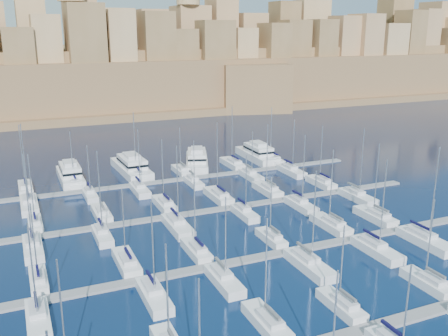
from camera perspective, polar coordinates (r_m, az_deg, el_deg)
name	(u,v)px	position (r m, az deg, el deg)	size (l,w,h in m)	color
ground	(252,227)	(89.81, 3.18, -6.69)	(600.00, 600.00, 0.00)	black
pontoon_near	(380,326)	(64.55, 17.39, -16.82)	(84.00, 2.00, 0.40)	slate
pontoon_mid_near	(286,252)	(80.10, 7.07, -9.52)	(84.00, 2.00, 0.40)	slate
pontoon_mid_far	(229,208)	(98.16, 0.57, -4.56)	(84.00, 2.00, 0.40)	slate
pontoon_far	(191,178)	(117.56, -3.79, -1.15)	(84.00, 2.00, 0.40)	slate
sailboat_2	(267,322)	(61.70, 4.93, -17.14)	(2.62, 8.73, 13.92)	white
sailboat_3	(341,305)	(66.33, 13.28, -15.03)	(2.37, 7.91, 11.55)	white
sailboat_4	(428,282)	(75.05, 22.26, -12.02)	(2.44, 8.15, 12.84)	white
sailboat_12	(39,280)	(74.73, -20.43, -11.95)	(2.29, 7.64, 12.17)	white
sailboat_13	(127,262)	(76.52, -11.06, -10.52)	(2.70, 9.02, 12.24)	white
sailboat_14	(196,251)	(78.91, -3.16, -9.40)	(2.51, 8.35, 12.74)	white
sailboat_15	(271,238)	(83.56, 5.44, -7.98)	(2.26, 7.53, 11.38)	white
sailboat_16	(331,224)	(90.56, 12.13, -6.33)	(2.85, 9.49, 14.52)	white
sailboat_17	(375,216)	(96.37, 16.93, -5.31)	(2.87, 9.56, 14.66)	white
sailboat_18	(38,319)	(65.89, -20.48, -15.86)	(2.65, 8.84, 13.52)	white
sailboat_19	(154,295)	(67.32, -8.03, -14.22)	(2.77, 9.24, 14.15)	white
sailboat_20	(224,280)	(70.32, -0.01, -12.67)	(2.67, 8.88, 13.30)	white
sailboat_21	(309,264)	(75.51, 9.70, -10.79)	(3.07, 10.23, 15.49)	white
sailboat_22	(376,249)	(82.67, 17.02, -8.86)	(2.94, 9.79, 15.80)	white
sailboat_23	(425,240)	(88.62, 22.04, -7.65)	(3.21, 10.69, 16.88)	white
sailboat_24	(35,224)	(94.96, -20.77, -5.99)	(2.31, 7.72, 13.68)	white
sailboat_25	(102,213)	(96.53, -13.82, -5.05)	(2.71, 9.03, 12.92)	white
sailboat_26	(165,204)	(99.13, -6.80, -4.13)	(2.77, 9.24, 14.04)	white
sailboat_27	(219,196)	(103.17, -0.63, -3.20)	(3.02, 10.05, 16.34)	white
sailboat_28	(268,190)	(107.60, 5.01, -2.47)	(2.83, 9.45, 15.22)	white
sailboat_29	(321,182)	(114.23, 11.04, -1.64)	(2.70, 9.00, 13.87)	white
sailboat_30	(33,247)	(85.28, -21.00, -8.47)	(2.85, 9.51, 16.38)	white
sailboat_31	(102,235)	(86.74, -13.74, -7.46)	(2.45, 8.17, 11.83)	white
sailboat_32	(177,225)	(88.48, -5.34, -6.56)	(3.10, 10.34, 15.55)	white
sailboat_33	(244,213)	(94.09, 2.35, -5.15)	(2.48, 8.26, 12.38)	white
sailboat_34	(301,205)	(99.33, 8.75, -4.16)	(2.70, 9.00, 15.13)	white
sailboat_35	(357,196)	(106.48, 14.98, -3.16)	(2.93, 9.78, 15.33)	white
sailboat_36	(26,188)	(116.60, -21.73, -2.12)	(2.82, 9.40, 14.87)	white
sailboat_37	(74,183)	(116.59, -16.74, -1.68)	(2.45, 8.17, 12.76)	white
sailboat_38	(137,175)	(119.39, -9.94, -0.81)	(2.79, 9.30, 15.99)	white
sailboat_39	(181,171)	(121.93, -4.90, -0.31)	(2.58, 8.59, 11.60)	white
sailboat_40	(233,164)	(127.66, 1.03, 0.50)	(3.08, 10.28, 15.73)	white
sailboat_41	(272,160)	(132.27, 5.46, 0.97)	(2.92, 9.72, 14.89)	white
sailboat_42	(29,204)	(105.40, -21.38, -3.90)	(3.16, 10.54, 17.25)	white
sailboat_43	(90,195)	(107.58, -15.04, -2.99)	(2.32, 7.73, 11.76)	white
sailboat_44	(140,190)	(108.74, -9.60, -2.45)	(2.72, 9.07, 14.38)	white
sailboat_45	(194,182)	(112.68, -3.49, -1.63)	(2.37, 7.92, 10.72)	white
sailboat_46	(251,175)	(117.67, 3.08, -0.86)	(2.63, 8.77, 11.79)	white
sailboat_47	(291,171)	(122.25, 7.70, -0.33)	(2.94, 9.79, 13.85)	white
motor_yacht_a	(70,174)	(120.33, -17.16, -0.68)	(4.84, 16.06, 5.25)	white
motor_yacht_b	(132,166)	(123.86, -10.52, 0.22)	(6.58, 19.15, 5.25)	white
motor_yacht_c	(197,160)	(127.92, -3.12, 0.96)	(10.91, 18.42, 5.25)	white
motor_yacht_d	(257,153)	(134.56, 3.85, 1.68)	(5.44, 17.41, 5.25)	white
fortified_city	(96,74)	(233.22, -14.38, 10.40)	(460.00, 108.95, 59.52)	brown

